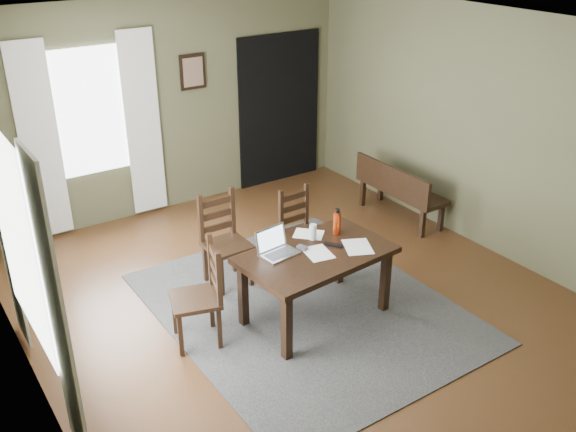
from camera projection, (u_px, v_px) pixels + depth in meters
ground at (305, 308)px, 6.40m from camera, size 5.00×6.00×0.01m
room_shell at (307, 136)px, 5.61m from camera, size 5.02×6.02×2.71m
rug at (305, 307)px, 6.39m from camera, size 2.60×3.20×0.01m
dining_table at (316, 260)px, 5.99m from camera, size 1.47×0.96×0.71m
chair_end at (201, 295)px, 5.72m from camera, size 0.53×0.53×0.98m
chair_back_left at (224, 241)px, 6.64m from camera, size 0.44×0.44×0.99m
chair_back_right at (301, 231)px, 6.95m from camera, size 0.41×0.41×0.91m
bench at (398, 187)px, 8.06m from camera, size 0.42×1.30×0.73m
laptop at (276, 247)px, 5.92m from camera, size 0.37×0.31×0.23m
computer_mouse at (302, 248)px, 6.00m from camera, size 0.09×0.11×0.03m
tv_remote at (333, 245)px, 6.06m from camera, size 0.14×0.18×0.02m
drinking_glass at (313, 232)px, 6.16m from camera, size 0.09×0.09×0.15m
water_bottle at (337, 222)px, 6.24m from camera, size 0.10×0.10×0.27m
paper_b at (358, 247)px, 6.04m from camera, size 0.36×0.40×0.00m
paper_c at (309, 234)px, 6.28m from camera, size 0.35×0.35×0.00m
paper_e at (318, 253)px, 5.93m from camera, size 0.28×0.33×0.00m
window_left at (15, 235)px, 4.68m from camera, size 0.01×1.30×1.70m
window_back at (90, 112)px, 7.49m from camera, size 1.00×0.01×1.50m
curtain_left_near at (57, 315)px, 4.19m from camera, size 0.03×0.48×2.30m
curtain_left_far at (1, 223)px, 5.41m from camera, size 0.03×0.48×2.30m
curtain_back_left at (40, 143)px, 7.26m from camera, size 0.44×0.03×2.30m
curtain_back_right at (143, 124)px, 7.88m from camera, size 0.44×0.03×2.30m
framed_picture at (193, 72)px, 8.03m from camera, size 0.34×0.03×0.44m
doorway_back at (279, 110)px, 8.99m from camera, size 1.30×0.03×2.10m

